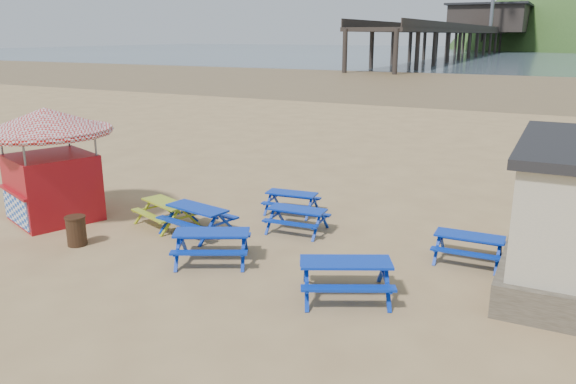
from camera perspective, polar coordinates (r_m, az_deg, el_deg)
The scene contains 13 objects.
ground at distance 15.40m, azimuth -5.40°, elevation -4.55°, with size 400.00×400.00×0.00m, color tan.
wet_sand at distance 67.87m, azimuth 20.21°, elevation 10.28°, with size 400.00×400.00×0.00m, color brown.
sea at distance 182.47m, azimuth 24.67°, elevation 12.66°, with size 400.00×400.00×0.00m, color #435460.
picnic_table_blue_a at distance 15.64m, azimuth 0.94°, elevation -2.85°, with size 1.66×1.37×0.66m.
picnic_table_blue_b at distance 17.27m, azimuth 0.38°, elevation -1.08°, with size 1.66×1.39×0.65m.
picnic_table_blue_c at distance 14.29m, azimuth 17.87°, elevation -5.46°, with size 1.63×1.33×0.67m.
picnic_table_blue_d at distance 15.68m, azimuth -9.17°, elevation -2.84°, with size 2.05×1.78×0.76m.
picnic_table_blue_e at distance 13.75m, azimuth -7.72°, elevation -5.48°, with size 2.25×2.10×0.75m.
picnic_table_blue_f at distance 11.91m, azimuth 5.85°, elevation -8.75°, with size 2.37×2.20×0.79m.
picnic_table_yellow at distance 16.51m, azimuth -12.23°, elevation -2.15°, with size 2.03×1.84×0.70m.
ice_cream_kiosk at distance 17.63m, azimuth -23.13°, elevation 3.92°, with size 4.81×4.81×3.33m.
litter_bin at distance 15.62m, azimuth -20.71°, elevation -3.68°, with size 0.53×0.53×0.78m.
pier at distance 192.18m, azimuth 19.46°, elevation 14.89°, with size 24.00×220.00×39.29m.
Camera 1 is at (7.70, -12.23, 5.31)m, focal length 35.00 mm.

